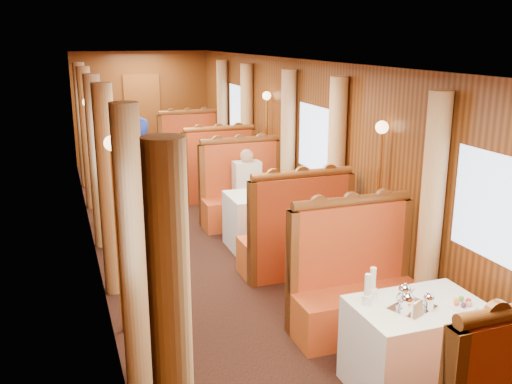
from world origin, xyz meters
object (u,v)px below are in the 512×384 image
banquette_near_aft (355,290)px  teapot_right (428,304)px  banquette_far_aft (191,154)px  rose_vase_mid (265,181)px  banquette_mid_fwd (296,241)px  fruit_plate (462,304)px  banquette_far_fwd (217,176)px  tea_tray (412,308)px  table_near (416,347)px  banquette_mid_aft (243,198)px  table_mid (266,220)px  steward (136,184)px  teapot_left (407,307)px  teapot_back (404,297)px  rose_vase_far (202,139)px  passenger (248,181)px  table_far (203,167)px

banquette_near_aft → teapot_right: bearing=-90.2°
banquette_far_aft → rose_vase_mid: bearing=-90.2°
banquette_mid_fwd → fruit_plate: (0.30, -2.62, 0.35)m
banquette_far_fwd → tea_tray: 6.04m
banquette_far_aft → rose_vase_mid: (-0.02, -4.53, 0.50)m
banquette_near_aft → tea_tray: size_ratio=3.94×
table_near → banquette_mid_aft: (0.00, 4.51, 0.05)m
table_mid → steward: (-1.67, 0.57, 0.52)m
teapot_left → steward: bearing=113.9°
banquette_near_aft → banquette_mid_fwd: same height
banquette_mid_aft → teapot_right: size_ratio=9.68×
banquette_far_aft → teapot_right: (-0.00, -8.13, 0.38)m
banquette_far_fwd → fruit_plate: (0.30, -6.12, 0.35)m
banquette_near_aft → teapot_left: (-0.20, -1.13, 0.40)m
banquette_far_aft → teapot_right: size_ratio=9.68×
banquette_near_aft → table_mid: 2.49m
table_near → fruit_plate: bearing=-23.8°
banquette_mid_fwd → teapot_back: bearing=-92.9°
banquette_near_aft → banquette_mid_aft: (0.00, 3.50, 0.00)m
banquette_far_aft → rose_vase_far: size_ratio=3.72×
teapot_left → teapot_right: bearing=5.9°
table_near → teapot_right: 0.45m
table_mid → teapot_left: bearing=-93.2°
passenger → table_mid: bearing=-90.0°
table_far → rose_vase_far: rose_vase_far is taller
banquette_mid_fwd → teapot_back: 2.49m
banquette_mid_fwd → teapot_left: banquette_mid_fwd is taller
tea_tray → rose_vase_mid: size_ratio=0.94×
table_near → banquette_far_fwd: bearing=90.0°
banquette_far_fwd → rose_vase_mid: 2.55m
teapot_back → fruit_plate: 0.46m
table_mid → steward: steward is taller
banquette_mid_fwd → rose_vase_far: banquette_mid_fwd is taller
banquette_far_fwd → teapot_right: (-0.00, -6.10, 0.38)m
rose_vase_mid → teapot_back: bearing=-91.7°
teapot_right → fruit_plate: 0.31m
table_mid → passenger: passenger is taller
table_mid → banquette_far_fwd: size_ratio=0.78×
tea_tray → banquette_far_fwd: bearing=89.1°
banquette_far_aft → teapot_back: bearing=-90.9°
table_near → banquette_mid_aft: bearing=90.0°
rose_vase_mid → rose_vase_far: 3.52m
table_near → passenger: (-0.00, 4.31, 0.37)m
banquette_mid_aft → passenger: banquette_mid_aft is taller
table_near → table_far: bearing=90.0°
banquette_far_fwd → teapot_right: bearing=-90.0°
table_mid → teapot_back: size_ratio=6.22×
fruit_plate → rose_vase_far: size_ratio=0.63×
table_near → banquette_far_fwd: (0.00, 5.99, 0.05)m
banquette_near_aft → teapot_right: (-0.00, -1.13, 0.38)m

